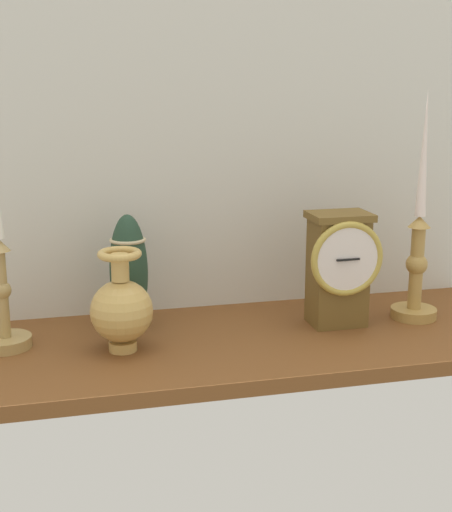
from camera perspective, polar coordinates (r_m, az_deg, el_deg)
ground_plane at (r=120.57cm, az=1.18°, el=-6.96°), size 100.00×36.00×2.40cm
back_wall at (r=130.90cm, az=-0.86°, el=9.87°), size 120.00×2.00×65.00cm
mantel_clock at (r=124.24cm, az=8.98°, el=-0.86°), size 12.82×8.58×19.75cm
candlestick_tall_left at (r=130.46cm, az=14.96°, el=0.10°), size 8.09×8.09×40.35cm
candlestick_tall_center at (r=117.66cm, az=-17.40°, el=-2.50°), size 8.15×8.15×32.49cm
brass_vase_bulbous at (r=113.11cm, az=-8.30°, el=-4.10°), size 9.87×9.87×16.33cm
tall_ceramic_vase at (r=122.71cm, az=-7.74°, el=-1.18°), size 6.48×6.48×19.81cm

